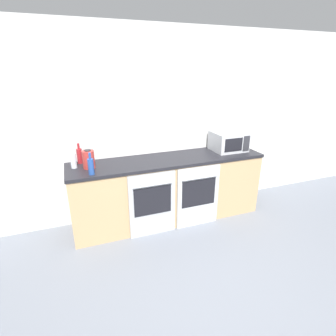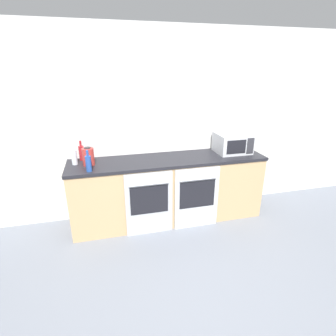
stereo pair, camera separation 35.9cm
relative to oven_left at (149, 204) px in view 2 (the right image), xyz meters
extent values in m
plane|color=slate|center=(0.34, -1.29, -0.44)|extent=(16.00, 16.00, 0.00)
cube|color=silver|center=(0.34, 0.65, 0.86)|extent=(10.00, 0.06, 2.60)
cube|color=tan|center=(0.34, 0.32, 0.00)|extent=(2.64, 0.61, 0.88)
cube|color=black|center=(0.34, 0.32, 0.46)|extent=(2.66, 0.63, 0.04)
cube|color=#A8AAAF|center=(0.00, 0.00, -0.01)|extent=(0.61, 0.03, 0.86)
cube|color=black|center=(0.00, -0.02, 0.06)|extent=(0.49, 0.01, 0.38)
cylinder|color=#A8AAAF|center=(0.00, -0.04, 0.29)|extent=(0.50, 0.02, 0.02)
cube|color=#B7BABF|center=(0.64, 0.00, -0.01)|extent=(0.61, 0.03, 0.86)
cube|color=black|center=(0.64, -0.02, 0.06)|extent=(0.49, 0.01, 0.38)
cylinder|color=#B7BABF|center=(0.64, -0.04, 0.29)|extent=(0.50, 0.02, 0.02)
cube|color=#B7BABF|center=(1.30, 0.37, 0.62)|extent=(0.47, 0.40, 0.28)
cube|color=black|center=(1.26, 0.17, 0.62)|extent=(0.28, 0.01, 0.19)
cube|color=#2D2D33|center=(1.47, 0.17, 0.62)|extent=(0.10, 0.01, 0.22)
cylinder|color=maroon|center=(-0.79, 0.55, 0.57)|extent=(0.07, 0.07, 0.19)
cylinder|color=maroon|center=(-0.79, 0.55, 0.70)|extent=(0.03, 0.03, 0.07)
cylinder|color=silver|center=(-0.87, 0.39, 0.57)|extent=(0.07, 0.07, 0.19)
cylinder|color=silver|center=(-0.87, 0.39, 0.70)|extent=(0.03, 0.03, 0.07)
cylinder|color=#234793|center=(-0.69, 0.10, 0.57)|extent=(0.07, 0.07, 0.19)
cylinder|color=#234793|center=(-0.69, 0.10, 0.70)|extent=(0.03, 0.03, 0.07)
cylinder|color=#B2332D|center=(-0.70, 0.32, 0.59)|extent=(0.14, 0.14, 0.22)
cylinder|color=#262628|center=(-0.70, 0.32, 0.70)|extent=(0.08, 0.08, 0.01)
camera|label=1|loc=(-0.84, -2.83, 1.62)|focal=28.00mm
camera|label=2|loc=(-0.50, -2.93, 1.62)|focal=28.00mm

